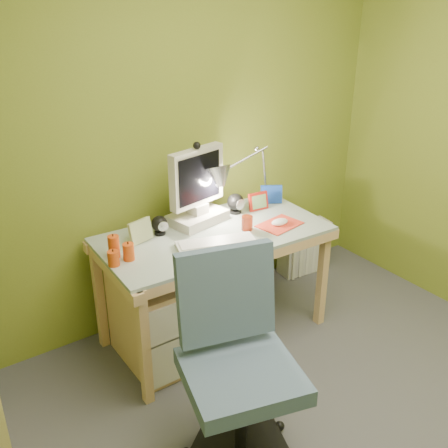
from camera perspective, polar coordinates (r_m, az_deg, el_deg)
wall_back at (r=3.19m, az=-6.23°, el=9.46°), size 3.20×0.01×2.40m
slope_ceiling at (r=1.22m, az=-12.37°, el=15.26°), size 1.10×3.20×1.10m
desk at (r=3.22m, az=-1.04°, el=-6.63°), size 1.36×0.72×0.71m
monitor at (r=3.10m, az=-2.98°, el=4.22°), size 0.38×0.26×0.47m
speaker_left at (r=3.03m, az=-7.03°, el=-0.15°), size 0.11×0.11×0.11m
speaker_right at (r=3.29m, az=1.27°, el=2.26°), size 0.12×0.12×0.13m
keyboard at (r=2.90m, az=-0.87°, el=-2.10°), size 0.46×0.27×0.02m
mousepad at (r=3.16m, az=6.07°, el=-0.06°), size 0.28×0.22×0.01m
mouse at (r=3.15m, az=6.08°, el=0.21°), size 0.12×0.08×0.04m
amber_tumbler at (r=3.07m, az=2.53°, el=0.11°), size 0.07×0.07×0.09m
candle_cluster at (r=2.78m, az=-11.56°, el=-2.75°), size 0.17×0.15×0.12m
photo_frame_red at (r=3.34m, az=3.75°, el=2.49°), size 0.13×0.03×0.11m
photo_frame_blue at (r=3.45m, az=5.17°, el=3.24°), size 0.13×0.09×0.12m
photo_frame_green at (r=2.96m, az=-9.07°, el=-0.75°), size 0.15×0.06×0.13m
desk_lamp at (r=3.32m, az=3.63°, el=6.73°), size 0.56×0.26×0.59m
task_chair at (r=2.36m, az=1.92°, el=-15.81°), size 0.68×0.68×1.00m
radiator at (r=4.05m, az=8.73°, el=-2.53°), size 0.40×0.19×0.39m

